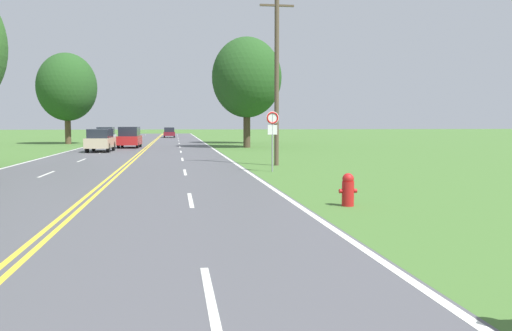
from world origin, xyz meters
TOP-DOWN VIEW (x-y plane):
  - fire_hydrant at (7.19, 14.79)m, footprint 0.49×0.33m
  - traffic_sign at (7.03, 25.40)m, footprint 0.60×0.10m
  - utility_pole_midground at (7.90, 29.01)m, footprint 1.80×0.24m
  - tree_mid_treeline at (-8.90, 61.83)m, footprint 6.33×6.33m
  - tree_right_cluster at (10.48, 60.51)m, footprint 5.78×5.78m
  - tree_far_back at (9.11, 50.20)m, footprint 6.36×6.36m
  - car_champagne_suv_approaching at (-3.23, 44.64)m, footprint 1.92×4.55m
  - car_red_van_mid_near at (-1.53, 51.23)m, footprint 2.04×4.10m
  - car_silver_van_mid_far at (-4.75, 60.50)m, footprint 1.82×4.10m
  - car_maroon_van_receding at (1.66, 87.18)m, footprint 1.79×4.22m

SIDE VIEW (x-z plane):
  - fire_hydrant at x=7.19m, z-range 0.01..0.90m
  - car_maroon_van_receding at x=1.66m, z-range 0.04..1.64m
  - car_silver_van_mid_far at x=-4.75m, z-range 0.02..1.85m
  - car_champagne_suv_approaching at x=-3.23m, z-range 0.06..1.84m
  - car_red_van_mid_near at x=-1.53m, z-range 0.03..1.95m
  - traffic_sign at x=7.03m, z-range 0.71..3.50m
  - utility_pole_midground at x=7.90m, z-range 0.16..9.10m
  - tree_mid_treeline at x=-8.90m, z-range 1.23..11.00m
  - tree_far_back at x=9.11m, z-range 1.36..11.42m
  - tree_right_cluster at x=10.48m, z-range 1.66..11.69m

